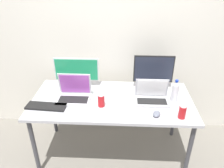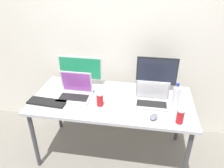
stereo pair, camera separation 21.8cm
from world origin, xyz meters
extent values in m
plane|color=gray|center=(0.00, 0.00, 0.00)|extent=(16.00, 16.00, 0.00)
cube|color=silver|center=(0.00, 0.59, 1.30)|extent=(7.00, 0.08, 2.60)
cylinder|color=#424247|center=(-0.77, -0.33, 0.35)|extent=(0.04, 0.04, 0.71)
cylinder|color=#424247|center=(0.77, -0.33, 0.35)|extent=(0.04, 0.04, 0.71)
cylinder|color=#424247|center=(-0.77, 0.33, 0.35)|extent=(0.04, 0.04, 0.71)
cylinder|color=#424247|center=(0.77, 0.33, 0.35)|extent=(0.04, 0.04, 0.71)
cube|color=#B7B7BC|center=(0.00, 0.00, 0.72)|extent=(1.66, 0.78, 0.03)
cylinder|color=silver|center=(-0.41, 0.28, 0.75)|extent=(0.19, 0.19, 0.01)
cylinder|color=silver|center=(-0.41, 0.28, 0.78)|extent=(0.03, 0.03, 0.06)
cube|color=silver|center=(-0.41, 0.28, 0.95)|extent=(0.50, 0.02, 0.26)
cube|color=#1E8C59|center=(-0.41, 0.26, 0.95)|extent=(0.47, 0.01, 0.24)
cylinder|color=black|center=(0.44, 0.28, 0.75)|extent=(0.20, 0.20, 0.01)
cylinder|color=black|center=(0.44, 0.28, 0.78)|extent=(0.03, 0.03, 0.06)
cube|color=black|center=(0.44, 0.28, 0.97)|extent=(0.43, 0.02, 0.31)
cube|color=#232838|center=(0.44, 0.26, 0.97)|extent=(0.41, 0.01, 0.28)
cube|color=silver|center=(-0.39, -0.04, 0.75)|extent=(0.34, 0.24, 0.02)
cube|color=black|center=(-0.39, -0.06, 0.76)|extent=(0.30, 0.13, 0.00)
cube|color=silver|center=(-0.39, 0.06, 0.88)|extent=(0.34, 0.04, 0.24)
cube|color=#A54CB2|center=(-0.39, 0.06, 0.88)|extent=(0.30, 0.04, 0.22)
cube|color=#B7B7BC|center=(0.41, -0.04, 0.75)|extent=(0.33, 0.21, 0.02)
cube|color=black|center=(0.41, -0.05, 0.76)|extent=(0.29, 0.11, 0.00)
cube|color=#B7B7BC|center=(0.41, 0.05, 0.86)|extent=(0.33, 0.04, 0.21)
cube|color=white|center=(0.41, 0.04, 0.86)|extent=(0.30, 0.03, 0.19)
cube|color=black|center=(-0.64, -0.18, 0.75)|extent=(0.40, 0.16, 0.02)
ellipsoid|color=slate|center=(0.43, -0.26, 0.76)|extent=(0.10, 0.12, 0.04)
cylinder|color=silver|center=(0.63, -0.01, 0.84)|extent=(0.07, 0.07, 0.20)
cone|color=silver|center=(0.63, -0.01, 0.95)|extent=(0.06, 0.06, 0.03)
cylinder|color=#1938B2|center=(0.63, -0.01, 0.98)|extent=(0.03, 0.03, 0.02)
cylinder|color=red|center=(0.65, -0.28, 0.80)|extent=(0.07, 0.07, 0.12)
cylinder|color=silver|center=(0.65, -0.28, 0.86)|extent=(0.06, 0.06, 0.00)
cylinder|color=red|center=(-0.10, -0.13, 0.80)|extent=(0.07, 0.07, 0.12)
cylinder|color=silver|center=(-0.10, -0.13, 0.86)|extent=(0.06, 0.06, 0.00)
camera|label=1|loc=(0.09, -1.91, 1.97)|focal=35.00mm
camera|label=2|loc=(0.31, -1.89, 1.97)|focal=35.00mm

